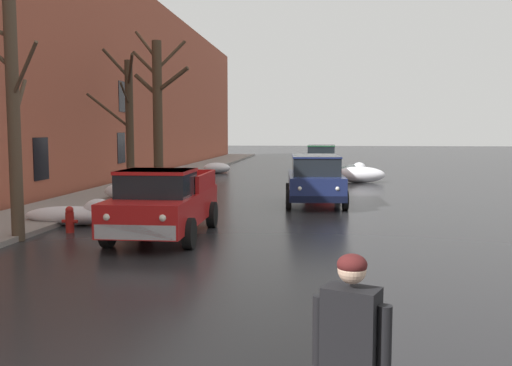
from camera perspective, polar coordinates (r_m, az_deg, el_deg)
name	(u,v)px	position (r m, az deg, el deg)	size (l,w,h in m)	color
left_sidewalk_slab	(108,195)	(23.72, -15.07, -1.17)	(2.91, 80.00, 0.14)	gray
brick_townhouse_facade	(58,63)	(24.52, -19.72, 11.62)	(0.63, 80.00, 10.99)	#9E4C38
snow_bank_near_corner_left	(78,215)	(16.74, -17.90, -3.13)	(2.74, 0.97, 0.75)	white
snow_bank_along_left_kerb	(359,175)	(29.54, 10.58, 0.84)	(2.64, 1.16, 0.84)	white
snow_bank_mid_block_left	(217,168)	(35.65, -4.06, 1.57)	(1.75, 1.23, 0.68)	white
snow_bank_near_corner_right	(356,169)	(35.79, 10.28, 1.46)	(1.68, 1.17, 0.73)	white
snow_bank_along_right_kerb	(142,191)	(21.49, -11.65, -0.86)	(3.00, 1.44, 0.82)	white
bare_tree_second_along_sidewalk	(11,113)	(14.70, -23.95, 6.62)	(3.22, 1.74, 5.88)	#4C3D2D
bare_tree_mid_block	(128,125)	(22.09, -13.02, 5.86)	(2.66, 2.13, 5.84)	#382B1E
bare_tree_far_down_block	(158,108)	(25.77, -10.12, 7.58)	(3.04, 1.86, 7.43)	#423323
pickup_truck_red_approaching_near_lane	(163,203)	(14.20, -9.54, -2.03)	(2.20, 4.91, 1.76)	red
suv_darkblue_parked_kerbside_close	(315,178)	(20.31, 6.10, 0.53)	(2.33, 4.46, 1.82)	navy
sedan_red_parked_kerbside_mid	(321,170)	(27.69, 6.73, 1.31)	(1.97, 4.01, 1.42)	red
suv_green_parked_far_down_block	(321,158)	(35.45, 6.76, 2.57)	(2.19, 4.65, 1.82)	#1E5633
pedestrian_with_coffee	(351,347)	(4.49, 9.77, -16.29)	(0.63, 0.40, 1.76)	#2D2D33
fire_hydrant	(70,219)	(15.50, -18.67, -3.57)	(0.42, 0.22, 0.71)	#B21E19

